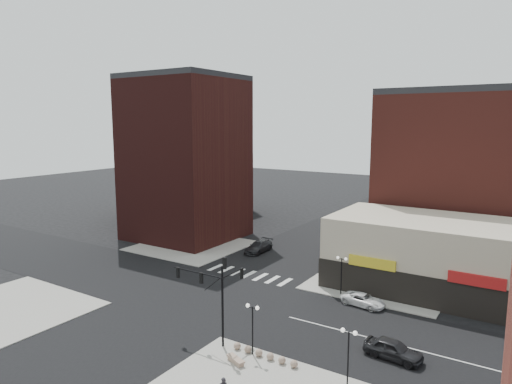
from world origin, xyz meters
The scene contains 18 objects.
ground centered at (0.00, 0.00, 0.00)m, with size 240.00×240.00×0.00m, color black.
road_ew centered at (0.00, 0.00, 0.01)m, with size 200.00×14.00×0.02m, color black.
road_ns centered at (0.00, 0.00, 0.01)m, with size 14.00×200.00×0.02m, color black.
sidewalk_nw centered at (-14.50, 14.50, 0.06)m, with size 15.00×15.00×0.12m, color gray.
sidewalk_ne centered at (14.50, 14.50, 0.06)m, with size 15.00×15.00×0.12m, color gray.
building_nw centered at (-19.00, 18.50, 12.50)m, with size 16.00×15.00×25.00m, color #391312.
building_nw_low centered at (-32.00, 34.00, 6.00)m, with size 20.00×18.00×12.00m, color #391312.
building_ne_midrise centered at (19.00, 29.50, 11.00)m, with size 18.00×15.00×22.00m, color maroon.
building_ne_row centered at (21.00, 15.00, 3.30)m, with size 24.20×12.20×8.00m.
traffic_signal centered at (7.24, -7.83, 4.96)m, with size 5.59×3.09×7.77m.
street_lamp_se_a centered at (11.00, -8.00, 3.29)m, with size 1.22×0.32×4.16m.
street_lamp_se_b centered at (19.00, -8.00, 3.29)m, with size 1.22×0.32×4.16m.
street_lamp_ne centered at (12.00, 8.00, 3.29)m, with size 1.22×0.32×4.16m.
bollard_row centered at (12.12, -8.00, 0.41)m, with size 5.83×0.58×0.58m.
white_suv centered at (15.04, 6.50, 0.62)m, with size 2.05×4.44×1.23m, color white.
dark_sedan_east centered at (20.63, -2.41, 0.79)m, with size 1.85×4.61×1.57m, color black.
dark_sedan_north centered at (-4.32, 17.17, 0.79)m, with size 2.21×5.43×1.57m, color black.
stone_bench centered at (10.63, -9.83, 0.35)m, with size 1.88×1.16×0.42m.
Camera 1 is at (29.62, -36.60, 18.52)m, focal length 32.00 mm.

